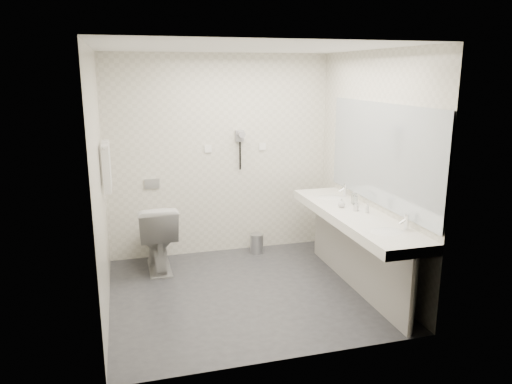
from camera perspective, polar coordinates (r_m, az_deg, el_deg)
name	(u,v)px	position (r m, az deg, el deg)	size (l,w,h in m)	color
floor	(246,292)	(5.30, -1.15, -11.57)	(2.80, 2.80, 0.00)	#2E2F34
ceiling	(245,47)	(4.79, -1.30, 16.52)	(2.80, 2.80, 0.00)	white
wall_back	(220,156)	(6.14, -4.23, 4.20)	(2.80, 2.80, 0.00)	silver
wall_front	(288,212)	(3.69, 3.79, -2.32)	(2.80, 2.80, 0.00)	silver
wall_left	(100,186)	(4.76, -17.78, 0.73)	(2.60, 2.60, 0.00)	silver
wall_right	(371,170)	(5.41, 13.32, 2.54)	(2.60, 2.60, 0.00)	silver
vanity_counter	(355,217)	(5.22, 11.43, -2.87)	(0.55, 2.20, 0.10)	white
vanity_panel	(355,255)	(5.36, 11.46, -7.20)	(0.03, 2.15, 0.75)	#999690
vanity_post_near	(413,296)	(4.56, 17.80, -11.52)	(0.06, 0.06, 0.75)	silver
vanity_post_far	(320,226)	(6.26, 7.43, -3.94)	(0.06, 0.06, 0.75)	silver
mirror	(381,154)	(5.20, 14.34, 4.27)	(0.02, 2.20, 1.05)	#B2BCC6
basin_near	(387,233)	(4.67, 15.04, -4.63)	(0.40, 0.31, 0.05)	white
basin_far	(329,199)	(5.77, 8.56, -0.77)	(0.40, 0.31, 0.05)	white
faucet_near	(407,222)	(4.74, 17.15, -3.35)	(0.04, 0.04, 0.15)	silver
faucet_far	(345,190)	(5.83, 10.34, 0.22)	(0.04, 0.04, 0.15)	silver
soap_bottle_a	(356,206)	(5.25, 11.58, -1.65)	(0.04, 0.04, 0.10)	white
soap_bottle_b	(341,203)	(5.35, 9.94, -1.26)	(0.08, 0.08, 0.10)	white
soap_bottle_c	(367,208)	(5.20, 12.86, -1.82)	(0.04, 0.04, 0.11)	white
glass_left	(354,198)	(5.53, 11.37, -0.73)	(0.06, 0.06, 0.12)	silver
glass_right	(355,200)	(5.48, 11.49, -0.97)	(0.06, 0.06, 0.10)	silver
toilet	(157,236)	(5.86, -11.43, -5.09)	(0.45, 0.79, 0.80)	white
flush_plate	(152,184)	(6.08, -12.03, 0.95)	(0.18, 0.02, 0.12)	#B2B5BA
pedal_bin	(257,244)	(6.32, 0.09, -6.10)	(0.17, 0.17, 0.24)	#B2B5BA
bin_lid	(257,235)	(6.28, 0.09, -5.01)	(0.17, 0.17, 0.01)	#B2B5BA
towel_rail	(104,145)	(5.25, -17.29, 5.27)	(0.02, 0.02, 0.62)	silver
towel_near	(107,169)	(5.14, -17.04, 2.64)	(0.07, 0.24, 0.48)	silver
towel_far	(107,164)	(5.42, -16.99, 3.18)	(0.07, 0.24, 0.48)	silver
dryer_cradle	(240,136)	(6.13, -1.91, 6.57)	(0.10, 0.04, 0.14)	gray
dryer_barrel	(241,134)	(6.06, -1.76, 6.77)	(0.08, 0.08, 0.14)	gray
dryer_cord	(240,156)	(6.15, -1.86, 4.24)	(0.02, 0.02, 0.35)	black
switch_plate_a	(208,149)	(6.09, -5.62, 5.03)	(0.09, 0.02, 0.09)	white
switch_plate_b	(262,147)	(6.25, 0.74, 5.32)	(0.09, 0.02, 0.09)	white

